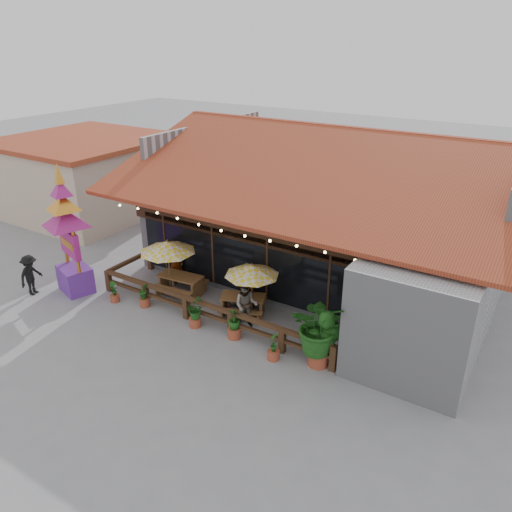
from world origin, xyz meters
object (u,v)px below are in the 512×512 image
Objects in this scene: umbrella_left at (167,247)px; umbrella_right at (252,270)px; picnic_table_left at (181,282)px; pedestrian at (31,275)px; tropical_plant at (320,327)px; picnic_table_right at (243,302)px; thai_sign_tower at (66,221)px.

umbrella_right is (3.65, 0.31, -0.19)m from umbrella_left.
pedestrian is at bearing -148.34° from picnic_table_left.
picnic_table_left is 0.78× the size of tropical_plant.
umbrella_right is at bearing 2.22° from picnic_table_left.
umbrella_right reaches higher than pedestrian.
picnic_table_right is at bearing 160.67° from tropical_plant.
umbrella_left reaches higher than picnic_table_right.
thai_sign_tower is at bearing -176.10° from tropical_plant.
umbrella_right is 1.27× the size of pedestrian.
thai_sign_tower is 10.57m from tropical_plant.
picnic_table_left is at bearing 25.73° from umbrella_left.
umbrella_right is 0.89× the size of tropical_plant.
tropical_plant reaches higher than umbrella_left.
pedestrian is at bearing -171.14° from tropical_plant.
picnic_table_left is 4.92m from thai_sign_tower.
thai_sign_tower is 2.71m from pedestrian.
umbrella_left is 1.40× the size of picnic_table_right.
pedestrian is at bearing -138.07° from thai_sign_tower.
thai_sign_tower reaches higher than umbrella_right.
umbrella_left is at bearing 27.94° from thai_sign_tower.
pedestrian is (-5.03, -3.10, 0.27)m from picnic_table_left.
tropical_plant reaches higher than picnic_table_left.
umbrella_right is at bearing 4.92° from umbrella_left.
umbrella_left is 1.34× the size of umbrella_right.
pedestrian is (-8.29, -3.23, -1.01)m from umbrella_right.
tropical_plant is (7.01, -1.10, -0.67)m from umbrella_left.
pedestrian is at bearing -158.72° from umbrella_right.
picnic_table_right is 0.85× the size of tropical_plant.
tropical_plant reaches higher than pedestrian.
umbrella_left is at bearing -70.62° from pedestrian.
thai_sign_tower is at bearing -60.82° from pedestrian.
tropical_plant is (6.62, -1.29, 0.81)m from picnic_table_left.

